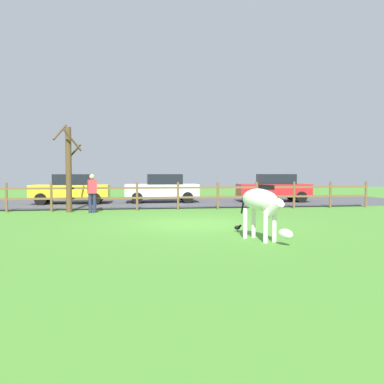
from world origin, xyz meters
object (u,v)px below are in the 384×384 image
at_px(parked_car_white, 162,188).
at_px(parked_car_yellow, 71,189).
at_px(crow_on_grass, 238,227).
at_px(zebra, 262,204).
at_px(bare_tree, 69,167).
at_px(parked_car_red, 274,188).
at_px(visitor_near_fence, 92,191).

xyz_separation_m(parked_car_white, parked_car_yellow, (-4.85, -0.19, 0.00)).
bearing_deg(crow_on_grass, zebra, -82.45).
xyz_separation_m(bare_tree, crow_on_grass, (5.70, -6.54, -1.81)).
distance_m(crow_on_grass, parked_car_red, 11.71).
relative_size(bare_tree, parked_car_yellow, 0.94).
xyz_separation_m(bare_tree, parked_car_red, (10.63, 4.06, -1.09)).
relative_size(bare_tree, crow_on_grass, 17.75).
bearing_deg(zebra, parked_car_yellow, 117.46).
bearing_deg(parked_car_white, visitor_near_fence, -124.18).
distance_m(parked_car_red, visitor_near_fence, 10.62).
xyz_separation_m(bare_tree, parked_car_white, (4.32, 4.47, -1.09)).
height_order(crow_on_grass, parked_car_white, parked_car_white).
relative_size(bare_tree, parked_car_white, 0.95).
bearing_deg(crow_on_grass, bare_tree, 131.07).
height_order(bare_tree, visitor_near_fence, bare_tree).
bearing_deg(parked_car_yellow, bare_tree, -83.05).
bearing_deg(bare_tree, parked_car_red, 20.92).
relative_size(bare_tree, parked_car_red, 0.93).
distance_m(crow_on_grass, parked_car_yellow, 12.50).
height_order(parked_car_white, parked_car_yellow, same).
bearing_deg(visitor_near_fence, parked_car_red, 24.95).
distance_m(bare_tree, visitor_near_fence, 1.50).
height_order(bare_tree, parked_car_red, bare_tree).
distance_m(crow_on_grass, visitor_near_fence, 7.75).
relative_size(bare_tree, visitor_near_fence, 2.33).
height_order(parked_car_red, parked_car_yellow, same).
xyz_separation_m(parked_car_yellow, visitor_near_fence, (1.53, -4.70, 0.06)).
bearing_deg(crow_on_grass, visitor_near_fence, 127.47).
bearing_deg(parked_car_yellow, parked_car_white, 2.23).
bearing_deg(zebra, crow_on_grass, 97.55).
xyz_separation_m(bare_tree, zebra, (5.90, -8.08, -1.01)).
distance_m(zebra, parked_car_white, 12.65).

